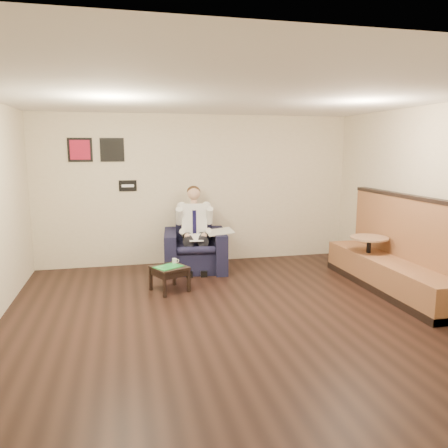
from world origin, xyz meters
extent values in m
plane|color=black|center=(0.00, 0.00, 0.00)|extent=(6.00, 6.00, 0.00)
cube|color=beige|center=(0.00, 3.00, 1.40)|extent=(6.00, 0.02, 2.80)
cube|color=beige|center=(0.00, -3.00, 1.40)|extent=(6.00, 0.02, 2.80)
cube|color=beige|center=(3.00, 0.00, 1.40)|extent=(0.02, 6.00, 2.80)
cube|color=white|center=(0.00, 0.00, 2.80)|extent=(6.00, 6.00, 0.02)
cube|color=black|center=(-1.30, 2.98, 1.50)|extent=(0.32, 0.02, 0.20)
cube|color=#AC1533|center=(-2.10, 2.98, 2.15)|extent=(0.42, 0.03, 0.42)
cube|color=black|center=(-1.55, 2.98, 2.15)|extent=(0.42, 0.03, 0.42)
cube|color=black|center=(-0.16, 2.41, 0.52)|extent=(1.20, 1.20, 1.05)
cube|color=white|center=(-0.19, 2.16, 0.64)|extent=(0.25, 0.35, 0.01)
cube|color=silver|center=(0.26, 2.25, 0.71)|extent=(0.49, 0.60, 0.01)
cube|color=black|center=(-0.74, 1.30, 0.19)|extent=(0.63, 0.63, 0.39)
cube|color=green|center=(-0.76, 1.27, 0.39)|extent=(0.48, 0.44, 0.01)
cylinder|color=white|center=(-0.64, 1.46, 0.43)|extent=(0.09, 0.09, 0.08)
cube|color=black|center=(-0.76, 1.44, 0.39)|extent=(0.13, 0.09, 0.01)
cube|color=brown|center=(2.59, 0.57, 0.73)|extent=(0.68, 2.84, 1.45)
cylinder|color=#A47959|center=(2.49, 1.04, 0.38)|extent=(0.73, 0.73, 0.76)
camera|label=1|loc=(-1.39, -5.19, 2.17)|focal=35.00mm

